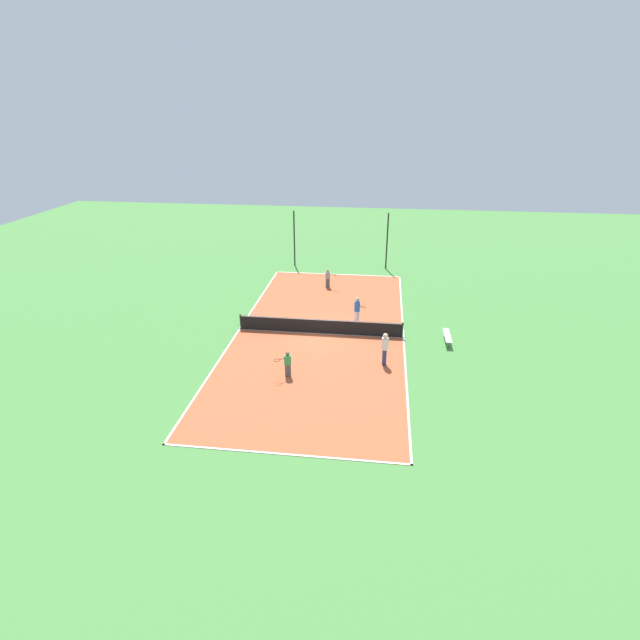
# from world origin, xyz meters

# --- Properties ---
(ground_plane) EXTENTS (80.00, 80.00, 0.00)m
(ground_plane) POSITION_xyz_m (0.00, 0.00, 0.00)
(ground_plane) COLOR #47843D
(court_surface) EXTENTS (10.17, 23.06, 0.02)m
(court_surface) POSITION_xyz_m (0.00, 0.00, 0.01)
(court_surface) COLOR #B75633
(court_surface) RESTS_ON ground_plane
(tennis_net) EXTENTS (9.97, 0.10, 0.98)m
(tennis_net) POSITION_xyz_m (0.00, 0.00, 0.52)
(tennis_net) COLOR black
(tennis_net) RESTS_ON court_surface
(bench) EXTENTS (0.36, 1.96, 0.45)m
(bench) POSITION_xyz_m (7.54, -0.23, 0.39)
(bench) COLOR silver
(bench) RESTS_ON ground_plane
(player_near_white) EXTENTS (0.40, 0.40, 1.83)m
(player_near_white) POSITION_xyz_m (3.89, -3.49, 1.08)
(player_near_white) COLOR navy
(player_near_white) RESTS_ON court_surface
(player_far_green) EXTENTS (0.95, 0.81, 1.38)m
(player_far_green) POSITION_xyz_m (-1.00, -5.33, 0.80)
(player_far_green) COLOR #4C4C51
(player_far_green) RESTS_ON court_surface
(player_near_blue) EXTENTS (0.84, 0.93, 1.82)m
(player_near_blue) POSITION_xyz_m (2.14, 1.60, 1.08)
(player_near_blue) COLOR white
(player_near_blue) RESTS_ON court_surface
(player_baseline_gray) EXTENTS (0.99, 0.60, 1.41)m
(player_baseline_gray) POSITION_xyz_m (-0.43, 8.25, 0.81)
(player_baseline_gray) COLOR #4C4C51
(player_baseline_gray) RESTS_ON court_surface
(tennis_ball_far_baseline) EXTENTS (0.07, 0.07, 0.07)m
(tennis_ball_far_baseline) POSITION_xyz_m (1.86, 8.65, 0.06)
(tennis_ball_far_baseline) COLOR #CCE033
(tennis_ball_far_baseline) RESTS_ON court_surface
(tennis_ball_right_alley) EXTENTS (0.07, 0.07, 0.07)m
(tennis_ball_right_alley) POSITION_xyz_m (2.61, 4.28, 0.06)
(tennis_ball_right_alley) COLOR #CCE033
(tennis_ball_right_alley) RESTS_ON court_surface
(tennis_ball_left_sideline) EXTENTS (0.07, 0.07, 0.07)m
(tennis_ball_left_sideline) POSITION_xyz_m (2.19, 2.48, 0.06)
(tennis_ball_left_sideline) COLOR #CCE033
(tennis_ball_left_sideline) RESTS_ON court_surface
(fence_post_back_left) EXTENTS (0.12, 0.12, 4.71)m
(fence_post_back_left) POSITION_xyz_m (-3.90, 13.51, 2.36)
(fence_post_back_left) COLOR black
(fence_post_back_left) RESTS_ON ground_plane
(fence_post_back_right) EXTENTS (0.12, 0.12, 4.71)m
(fence_post_back_right) POSITION_xyz_m (3.90, 13.51, 2.36)
(fence_post_back_right) COLOR black
(fence_post_back_right) RESTS_ON ground_plane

